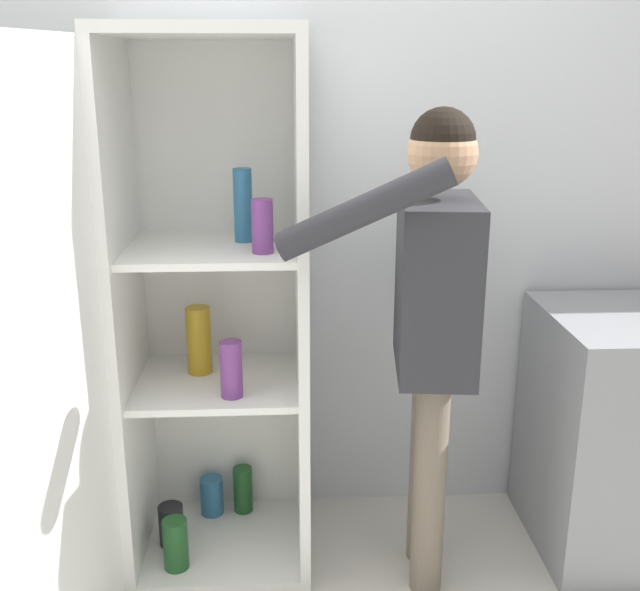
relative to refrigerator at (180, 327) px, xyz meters
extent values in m
cube|color=silver|center=(0.30, 0.41, 0.39)|extent=(7.00, 0.06, 2.55)
cube|color=white|center=(0.11, 0.09, -0.87)|extent=(0.62, 0.55, 0.04)
cube|color=white|center=(0.11, 0.09, 0.91)|extent=(0.62, 0.55, 0.04)
cube|color=white|center=(0.11, 0.35, 0.02)|extent=(0.62, 0.03, 1.75)
cube|color=white|center=(-0.18, 0.09, 0.02)|extent=(0.04, 0.55, 1.75)
cube|color=white|center=(0.40, 0.09, 0.02)|extent=(0.04, 0.55, 1.75)
cube|color=white|center=(0.11, 0.09, -0.24)|extent=(0.55, 0.48, 0.02)
cube|color=white|center=(0.11, 0.09, 0.24)|extent=(0.55, 0.48, 0.02)
cube|color=white|center=(-0.33, -0.47, 0.02)|extent=(0.25, 0.60, 1.75)
cylinder|color=#B78C1E|center=(0.04, 0.15, -0.10)|extent=(0.09, 0.09, 0.24)
cylinder|color=#723884|center=(0.28, -0.02, 0.33)|extent=(0.07, 0.07, 0.17)
cylinder|color=teal|center=(0.05, 0.25, -0.78)|extent=(0.09, 0.09, 0.15)
cylinder|color=#1E5123|center=(0.17, 0.26, -0.76)|extent=(0.07, 0.07, 0.18)
cylinder|color=#1E5123|center=(-0.05, -0.08, -0.76)|extent=(0.09, 0.09, 0.18)
cylinder|color=#723884|center=(0.17, -0.06, -0.13)|extent=(0.07, 0.07, 0.19)
cylinder|color=black|center=(-0.08, 0.06, -0.78)|extent=(0.09, 0.09, 0.15)
cylinder|color=teal|center=(0.21, 0.14, 0.37)|extent=(0.06, 0.06, 0.24)
cylinder|color=#726656|center=(0.80, -0.18, -0.50)|extent=(0.11, 0.11, 0.77)
cylinder|color=#726656|center=(0.82, -0.01, -0.50)|extent=(0.11, 0.11, 0.77)
cube|color=#2D2D33|center=(0.81, -0.10, 0.15)|extent=(0.27, 0.44, 0.54)
sphere|color=tan|center=(0.81, -0.10, 0.56)|extent=(0.21, 0.21, 0.21)
sphere|color=black|center=(0.81, -0.10, 0.60)|extent=(0.19, 0.19, 0.19)
cylinder|color=#2D2D33|center=(0.56, -0.30, 0.43)|extent=(0.51, 0.13, 0.29)
cylinder|color=#2D2D33|center=(0.84, 0.14, 0.12)|extent=(0.08, 0.08, 0.51)
cube|color=gray|center=(1.58, 0.06, -0.45)|extent=(0.66, 0.61, 0.88)
camera|label=1|loc=(0.34, -2.31, 0.80)|focal=42.00mm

